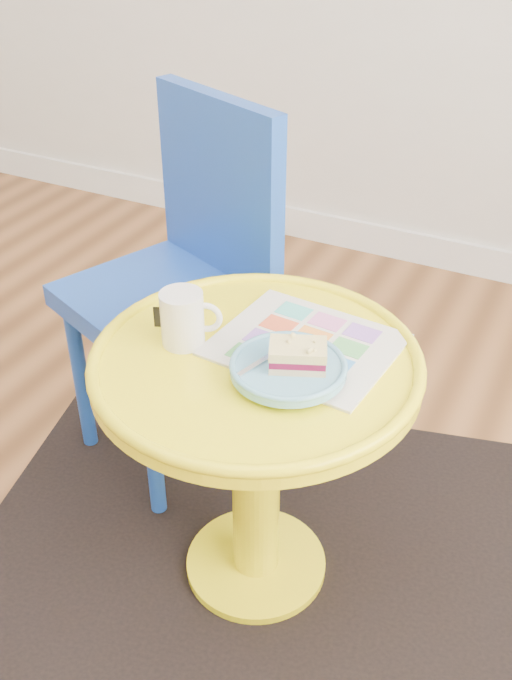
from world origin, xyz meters
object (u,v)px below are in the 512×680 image
at_px(mug, 184,317).
at_px(plate, 288,369).
at_px(chair, 186,268).
at_px(newspaper, 305,345).
at_px(side_table, 256,426).

distance_m(mug, plate, 0.22).
relative_size(mug, plate, 0.55).
relative_size(chair, mug, 8.02).
relative_size(newspaper, plate, 1.57).
distance_m(side_table, plate, 0.20).
xyz_separation_m(mug, plate, (0.22, -0.01, -0.04)).
bearing_deg(mug, chair, 101.09).
bearing_deg(chair, mug, -36.21).
height_order(side_table, chair, chair).
distance_m(side_table, chair, 0.49).
height_order(side_table, plate, plate).
relative_size(newspaper, mug, 2.84).
bearing_deg(plate, chair, 140.37).
bearing_deg(plate, mug, 176.16).
bearing_deg(newspaper, mug, -150.91).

